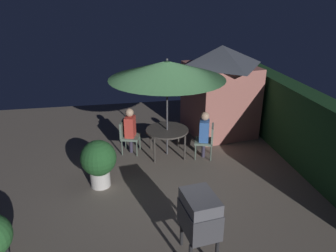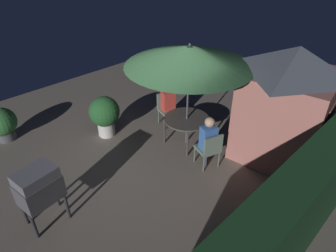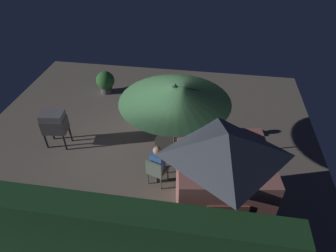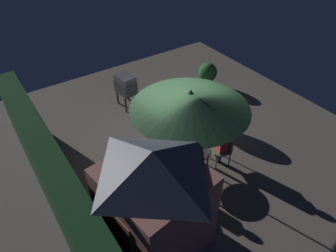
{
  "view_description": "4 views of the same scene",
  "coord_description": "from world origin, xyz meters",
  "px_view_note": "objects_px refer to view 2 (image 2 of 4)",
  "views": [
    {
      "loc": [
        6.59,
        -1.1,
        4.09
      ],
      "look_at": [
        -0.2,
        0.12,
        1.18
      ],
      "focal_mm": 34.55,
      "sensor_mm": 36.0,
      "label": 1
    },
    {
      "loc": [
        3.67,
        4.31,
        4.47
      ],
      "look_at": [
        -0.34,
        0.29,
        0.83
      ],
      "focal_mm": 31.6,
      "sensor_mm": 36.0,
      "label": 2
    },
    {
      "loc": [
        -1.83,
        6.52,
        6.19
      ],
      "look_at": [
        -0.77,
        -0.27,
        0.84
      ],
      "focal_mm": 31.46,
      "sensor_mm": 36.0,
      "label": 3
    },
    {
      "loc": [
        -5.67,
        4.05,
        6.32
      ],
      "look_at": [
        -0.13,
        0.26,
        0.95
      ],
      "focal_mm": 33.07,
      "sensor_mm": 36.0,
      "label": 4
    }
  ],
  "objects_px": {
    "bbq_grill": "(39,187)",
    "chair_far_side": "(210,148)",
    "garden_shed": "(287,104)",
    "patio_table": "(187,120)",
    "chair_near_shed": "(167,107)",
    "potted_plant_by_shed": "(105,114)",
    "potted_plant_by_grill": "(3,123)",
    "person_in_blue": "(208,136)",
    "person_in_red": "(168,100)",
    "patio_umbrella": "(189,56)"
  },
  "relations": [
    {
      "from": "bbq_grill",
      "to": "chair_far_side",
      "type": "height_order",
      "value": "bbq_grill"
    },
    {
      "from": "garden_shed",
      "to": "patio_table",
      "type": "relative_size",
      "value": 2.37
    },
    {
      "from": "patio_table",
      "to": "chair_near_shed",
      "type": "height_order",
      "value": "chair_near_shed"
    },
    {
      "from": "potted_plant_by_shed",
      "to": "potted_plant_by_grill",
      "type": "bearing_deg",
      "value": -40.22
    },
    {
      "from": "potted_plant_by_grill",
      "to": "person_in_blue",
      "type": "xyz_separation_m",
      "value": [
        -2.89,
        4.33,
        0.3
      ]
    },
    {
      "from": "chair_near_shed",
      "to": "person_in_red",
      "type": "xyz_separation_m",
      "value": [
        0.03,
        0.08,
        0.26
      ]
    },
    {
      "from": "garden_shed",
      "to": "patio_umbrella",
      "type": "height_order",
      "value": "garden_shed"
    },
    {
      "from": "bbq_grill",
      "to": "patio_umbrella",
      "type": "bearing_deg",
      "value": 177.92
    },
    {
      "from": "potted_plant_by_grill",
      "to": "person_in_blue",
      "type": "distance_m",
      "value": 5.21
    },
    {
      "from": "bbq_grill",
      "to": "person_in_blue",
      "type": "xyz_separation_m",
      "value": [
        -3.35,
        1.05,
        -0.06
      ]
    },
    {
      "from": "patio_table",
      "to": "bbq_grill",
      "type": "bearing_deg",
      "value": -2.08
    },
    {
      "from": "chair_near_shed",
      "to": "potted_plant_by_grill",
      "type": "relative_size",
      "value": 1.02
    },
    {
      "from": "chair_near_shed",
      "to": "person_in_red",
      "type": "bearing_deg",
      "value": 72.78
    },
    {
      "from": "patio_table",
      "to": "potted_plant_by_grill",
      "type": "bearing_deg",
      "value": -46.86
    },
    {
      "from": "patio_umbrella",
      "to": "bbq_grill",
      "type": "bearing_deg",
      "value": -2.08
    },
    {
      "from": "chair_near_shed",
      "to": "potted_plant_by_shed",
      "type": "height_order",
      "value": "potted_plant_by_shed"
    },
    {
      "from": "potted_plant_by_shed",
      "to": "chair_near_shed",
      "type": "bearing_deg",
      "value": 154.97
    },
    {
      "from": "chair_far_side",
      "to": "chair_near_shed",
      "type": "bearing_deg",
      "value": -108.0
    },
    {
      "from": "potted_plant_by_grill",
      "to": "bbq_grill",
      "type": "bearing_deg",
      "value": 81.94
    },
    {
      "from": "bbq_grill",
      "to": "garden_shed",
      "type": "bearing_deg",
      "value": 158.32
    },
    {
      "from": "garden_shed",
      "to": "potted_plant_by_shed",
      "type": "xyz_separation_m",
      "value": [
        2.5,
        -3.57,
        -0.71
      ]
    },
    {
      "from": "garden_shed",
      "to": "chair_far_side",
      "type": "xyz_separation_m",
      "value": [
        1.61,
        -0.83,
        -0.83
      ]
    },
    {
      "from": "garden_shed",
      "to": "bbq_grill",
      "type": "distance_m",
      "value": 5.33
    },
    {
      "from": "garden_shed",
      "to": "patio_umbrella",
      "type": "distance_m",
      "value": 2.42
    },
    {
      "from": "patio_umbrella",
      "to": "potted_plant_by_shed",
      "type": "xyz_separation_m",
      "value": [
        1.22,
        -1.74,
        -1.67
      ]
    },
    {
      "from": "chair_far_side",
      "to": "patio_umbrella",
      "type": "bearing_deg",
      "value": -108.8
    },
    {
      "from": "chair_near_shed",
      "to": "chair_far_side",
      "type": "xyz_separation_m",
      "value": [
        0.66,
        2.02,
        0.0
      ]
    },
    {
      "from": "bbq_grill",
      "to": "potted_plant_by_shed",
      "type": "height_order",
      "value": "bbq_grill"
    },
    {
      "from": "patio_umbrella",
      "to": "garden_shed",
      "type": "bearing_deg",
      "value": 124.82
    },
    {
      "from": "chair_far_side",
      "to": "potted_plant_by_grill",
      "type": "relative_size",
      "value": 1.02
    },
    {
      "from": "potted_plant_by_shed",
      "to": "person_in_red",
      "type": "relative_size",
      "value": 0.87
    },
    {
      "from": "patio_table",
      "to": "person_in_blue",
      "type": "distance_m",
      "value": 0.98
    },
    {
      "from": "chair_far_side",
      "to": "potted_plant_by_grill",
      "type": "height_order",
      "value": "chair_far_side"
    },
    {
      "from": "potted_plant_by_shed",
      "to": "person_in_red",
      "type": "xyz_separation_m",
      "value": [
        -1.52,
        0.8,
        0.15
      ]
    },
    {
      "from": "potted_plant_by_grill",
      "to": "chair_far_side",
      "type": "bearing_deg",
      "value": 122.96
    },
    {
      "from": "chair_far_side",
      "to": "person_in_red",
      "type": "relative_size",
      "value": 0.71
    },
    {
      "from": "patio_umbrella",
      "to": "bbq_grill",
      "type": "relative_size",
      "value": 2.4
    },
    {
      "from": "patio_table",
      "to": "chair_far_side",
      "type": "xyz_separation_m",
      "value": [
        0.34,
        1.0,
        -0.14
      ]
    },
    {
      "from": "patio_umbrella",
      "to": "potted_plant_by_shed",
      "type": "height_order",
      "value": "patio_umbrella"
    },
    {
      "from": "patio_umbrella",
      "to": "chair_far_side",
      "type": "relative_size",
      "value": 3.2
    },
    {
      "from": "chair_far_side",
      "to": "person_in_red",
      "type": "bearing_deg",
      "value": -108.03
    },
    {
      "from": "bbq_grill",
      "to": "person_in_red",
      "type": "height_order",
      "value": "person_in_red"
    },
    {
      "from": "garden_shed",
      "to": "patio_table",
      "type": "xyz_separation_m",
      "value": [
        1.27,
        -1.83,
        -0.69
      ]
    },
    {
      "from": "chair_near_shed",
      "to": "person_in_blue",
      "type": "height_order",
      "value": "person_in_blue"
    },
    {
      "from": "patio_umbrella",
      "to": "chair_near_shed",
      "type": "height_order",
      "value": "patio_umbrella"
    },
    {
      "from": "patio_table",
      "to": "person_in_blue",
      "type": "relative_size",
      "value": 0.89
    },
    {
      "from": "potted_plant_by_grill",
      "to": "person_in_blue",
      "type": "height_order",
      "value": "person_in_blue"
    },
    {
      "from": "patio_table",
      "to": "garden_shed",
      "type": "bearing_deg",
      "value": 124.82
    },
    {
      "from": "patio_table",
      "to": "bbq_grill",
      "type": "distance_m",
      "value": 3.67
    },
    {
      "from": "patio_umbrella",
      "to": "person_in_blue",
      "type": "distance_m",
      "value": 1.8
    }
  ]
}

